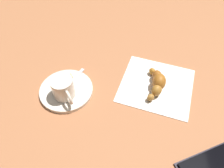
% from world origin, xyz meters
% --- Properties ---
extents(ground_plane, '(1.80, 1.80, 0.00)m').
position_xyz_m(ground_plane, '(0.00, 0.00, 0.00)').
color(ground_plane, '#A2633D').
extents(saucer, '(0.14, 0.14, 0.01)m').
position_xyz_m(saucer, '(-0.13, -0.04, 0.01)').
color(saucer, beige).
rests_on(saucer, ground).
extents(espresso_cup, '(0.06, 0.08, 0.06)m').
position_xyz_m(espresso_cup, '(-0.13, -0.06, 0.04)').
color(espresso_cup, beige).
rests_on(espresso_cup, saucer).
extents(teaspoon, '(0.07, 0.12, 0.01)m').
position_xyz_m(teaspoon, '(-0.13, -0.04, 0.01)').
color(teaspoon, silver).
rests_on(teaspoon, saucer).
extents(sugar_packet, '(0.06, 0.05, 0.01)m').
position_xyz_m(sugar_packet, '(-0.15, -0.01, 0.01)').
color(sugar_packet, tan).
rests_on(sugar_packet, saucer).
extents(napkin, '(0.23, 0.23, 0.00)m').
position_xyz_m(napkin, '(0.11, -0.00, 0.00)').
color(napkin, white).
rests_on(napkin, ground).
extents(croissant, '(0.06, 0.12, 0.04)m').
position_xyz_m(croissant, '(0.11, -0.01, 0.02)').
color(croissant, olive).
rests_on(croissant, napkin).
extents(cell_phone, '(0.15, 0.12, 0.01)m').
position_xyz_m(cell_phone, '(0.21, -0.22, 0.01)').
color(cell_phone, black).
rests_on(cell_phone, ground).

